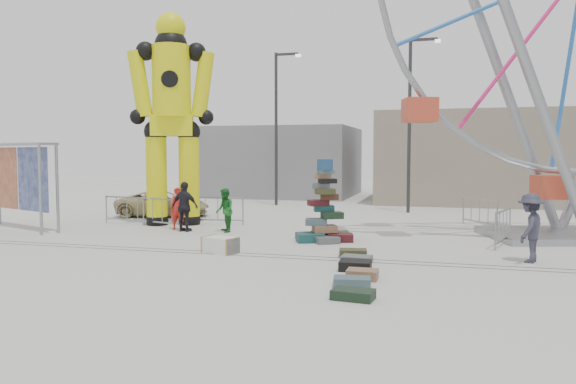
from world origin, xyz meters
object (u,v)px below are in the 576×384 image
(crash_test_dummy, at_px, (172,111))
(pedestrian_red, at_px, (178,208))
(lamp_post_left, at_px, (278,120))
(barricade_wheel_front, at_px, (503,227))
(barricade_dummy_c, at_px, (218,210))
(barricade_dummy_a, at_px, (127,210))
(barricade_dummy_b, at_px, (162,213))
(parked_suv, at_px, (163,204))
(barricade_wheel_back, at_px, (479,212))
(pedestrian_black, at_px, (185,207))
(suitcase_tower, at_px, (324,218))
(pedestrian_green, at_px, (225,210))
(pedestrian_grey, at_px, (530,228))
(banner_scaffold, at_px, (17,165))
(steamer_trunk, at_px, (220,245))
(lamp_post_right, at_px, (412,116))

(crash_test_dummy, distance_m, pedestrian_red, 3.88)
(lamp_post_left, height_order, barricade_wheel_front, lamp_post_left)
(barricade_dummy_c, xyz_separation_m, barricade_wheel_front, (10.14, -2.35, 0.00))
(barricade_dummy_a, height_order, pedestrian_red, pedestrian_red)
(barricade_dummy_a, distance_m, barricade_dummy_b, 1.82)
(barricade_wheel_front, relative_size, pedestrian_red, 1.31)
(barricade_dummy_c, distance_m, parked_suv, 3.96)
(barricade_dummy_a, distance_m, barricade_wheel_back, 13.51)
(pedestrian_black, relative_size, parked_suv, 0.44)
(suitcase_tower, distance_m, pedestrian_black, 5.22)
(pedestrian_black, bearing_deg, suitcase_tower, 179.32)
(barricade_dummy_c, distance_m, pedestrian_green, 2.15)
(pedestrian_green, xyz_separation_m, parked_suv, (-4.45, 3.88, -0.22))
(barricade_dummy_c, height_order, pedestrian_grey, pedestrian_grey)
(banner_scaffold, relative_size, steamer_trunk, 4.52)
(barricade_dummy_c, height_order, parked_suv, parked_suv)
(lamp_post_right, height_order, parked_suv, lamp_post_right)
(suitcase_tower, xyz_separation_m, steamer_trunk, (-2.33, -2.89, -0.50))
(lamp_post_right, height_order, barricade_wheel_front, lamp_post_right)
(barricade_dummy_a, relative_size, pedestrian_red, 1.31)
(barricade_wheel_front, xyz_separation_m, parked_suv, (-13.56, 4.35, 0.00))
(pedestrian_red, xyz_separation_m, pedestrian_green, (1.90, -0.20, 0.00))
(crash_test_dummy, relative_size, barricade_wheel_back, 4.16)
(barricade_wheel_back, bearing_deg, pedestrian_grey, -27.01)
(barricade_dummy_c, bearing_deg, barricade_dummy_b, -149.60)
(lamp_post_left, bearing_deg, pedestrian_black, -91.76)
(suitcase_tower, bearing_deg, pedestrian_red, 147.27)
(pedestrian_green, bearing_deg, suitcase_tower, 43.60)
(barricade_dummy_b, distance_m, barricade_dummy_c, 2.13)
(barricade_wheel_front, bearing_deg, pedestrian_red, 103.67)
(steamer_trunk, height_order, parked_suv, parked_suv)
(barricade_wheel_front, bearing_deg, pedestrian_green, 104.18)
(crash_test_dummy, bearing_deg, barricade_dummy_a, 167.52)
(banner_scaffold, distance_m, barricade_dummy_b, 5.42)
(pedestrian_black, xyz_separation_m, pedestrian_grey, (10.91, -2.79, 0.00))
(barricade_wheel_back, relative_size, parked_suv, 0.50)
(crash_test_dummy, relative_size, barricade_dummy_a, 4.16)
(suitcase_tower, bearing_deg, barricade_wheel_back, 23.85)
(barricade_dummy_a, xyz_separation_m, barricade_dummy_c, (3.47, 0.81, 0.00))
(pedestrian_red, distance_m, pedestrian_grey, 11.84)
(barricade_dummy_b, height_order, barricade_wheel_front, same)
(lamp_post_left, xyz_separation_m, pedestrian_green, (1.09, -10.27, -3.71))
(suitcase_tower, distance_m, pedestrian_green, 3.88)
(pedestrian_green, distance_m, parked_suv, 5.91)
(barricade_dummy_b, bearing_deg, suitcase_tower, 4.27)
(suitcase_tower, relative_size, barricade_dummy_c, 1.29)
(pedestrian_green, bearing_deg, barricade_dummy_c, 177.27)
(crash_test_dummy, bearing_deg, barricade_wheel_back, -9.07)
(pedestrian_black, bearing_deg, banner_scaffold, 17.47)
(barricade_dummy_b, bearing_deg, barricade_wheel_back, 34.14)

